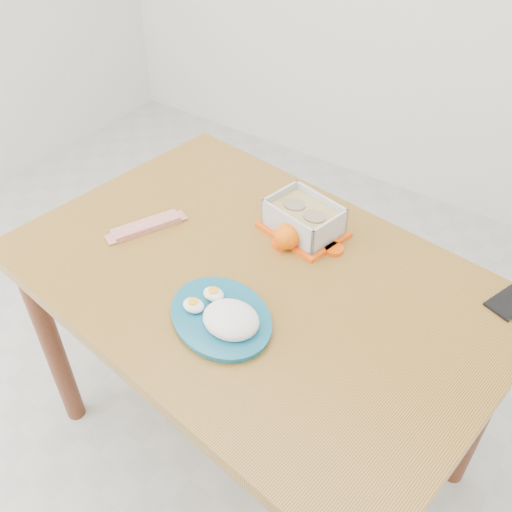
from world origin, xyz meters
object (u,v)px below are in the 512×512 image
Objects in this scene: dining_table at (256,304)px; rice_plate at (224,316)px; orange_fruit at (287,236)px; food_container at (304,219)px.

dining_table is 0.21m from rice_plate.
orange_fruit is at bearing 115.96° from rice_plate.
orange_fruit is (0.01, 0.13, 0.14)m from dining_table.
rice_plate is (0.03, -0.17, 0.12)m from dining_table.
dining_table is at bearing -92.31° from orange_fruit.
orange_fruit is at bearing -78.52° from food_container.
rice_plate is at bearing -71.80° from dining_table.
food_container is (0.01, 0.21, 0.14)m from dining_table.
food_container is 0.37m from rice_plate.
food_container is at bearing 95.87° from dining_table.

